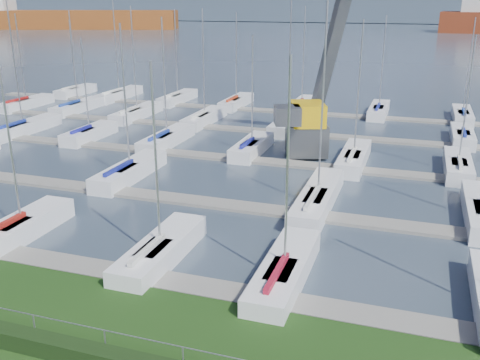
% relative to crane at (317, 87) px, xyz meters
% --- Properties ---
extents(water, '(800.00, 540.00, 0.20)m').
position_rel_crane_xyz_m(water, '(-0.61, 229.89, -5.73)').
color(water, '#3B4857').
extents(fence, '(80.00, 0.04, 0.04)m').
position_rel_crane_xyz_m(fence, '(-0.61, -30.11, -4.13)').
color(fence, '#9C9FA4').
rests_on(fence, grass).
extents(foothill, '(900.00, 80.00, 12.00)m').
position_rel_crane_xyz_m(foothill, '(-0.61, 299.89, 0.67)').
color(foothill, '#455365').
rests_on(foothill, water).
extents(docks, '(90.00, 41.60, 0.25)m').
position_rel_crane_xyz_m(docks, '(-0.61, -4.11, -5.55)').
color(docks, slate).
rests_on(docks, water).
extents(crane, '(7.58, 12.97, 22.35)m').
position_rel_crane_xyz_m(crane, '(0.00, 0.00, 0.00)').
color(crane, '#515458').
rests_on(crane, water).
extents(cargo_ship_west, '(94.33, 45.68, 21.50)m').
position_rel_crane_xyz_m(cargo_ship_west, '(-144.87, 163.38, -1.73)').
color(cargo_ship_west, brown).
rests_on(cargo_ship_west, water).
extents(sailboat_fleet, '(74.62, 48.91, 13.05)m').
position_rel_crane_xyz_m(sailboat_fleet, '(-2.82, -1.06, 0.05)').
color(sailboat_fleet, '#1B3398').
rests_on(sailboat_fleet, water).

